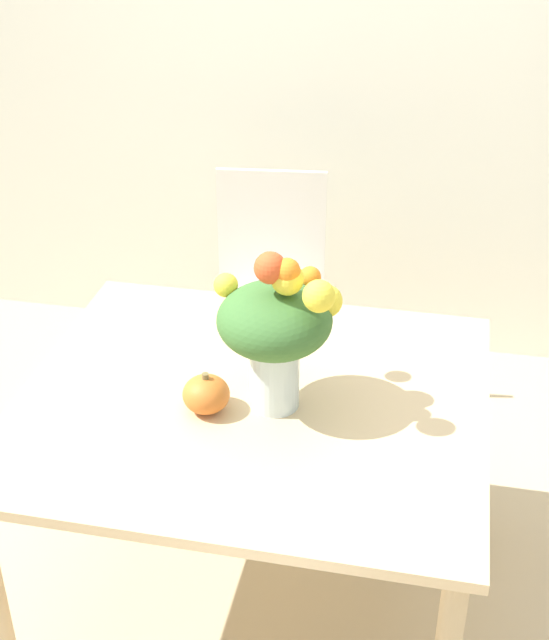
% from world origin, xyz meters
% --- Properties ---
extents(ground_plane, '(12.00, 12.00, 0.00)m').
position_xyz_m(ground_plane, '(0.00, 0.00, 0.00)').
color(ground_plane, tan).
extents(wall_back, '(8.00, 0.06, 2.70)m').
position_xyz_m(wall_back, '(0.00, 1.57, 1.35)').
color(wall_back, silver).
rests_on(wall_back, ground_plane).
extents(dining_table, '(1.23, 1.09, 0.72)m').
position_xyz_m(dining_table, '(0.00, 0.00, 0.63)').
color(dining_table, '#D1B284').
rests_on(dining_table, ground_plane).
extents(flower_vase, '(0.33, 0.33, 0.45)m').
position_xyz_m(flower_vase, '(0.07, -0.02, 0.95)').
color(flower_vase, silver).
rests_on(flower_vase, dining_table).
extents(pumpkin, '(0.12, 0.12, 0.11)m').
position_xyz_m(pumpkin, '(-0.10, -0.08, 0.77)').
color(pumpkin, orange).
rests_on(pumpkin, dining_table).
extents(dining_chair_near_window, '(0.46, 0.46, 0.95)m').
position_xyz_m(dining_chair_near_window, '(-0.16, 0.93, 0.49)').
color(dining_chair_near_window, white).
rests_on(dining_chair_near_window, ground_plane).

